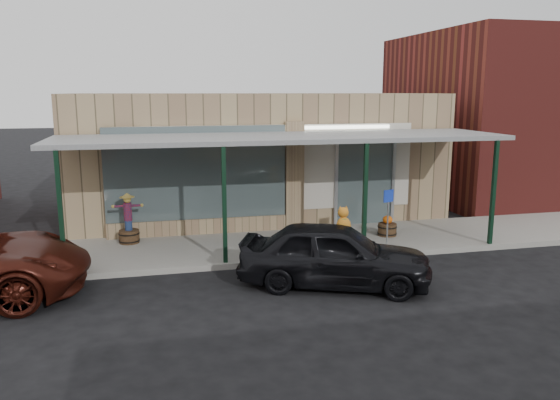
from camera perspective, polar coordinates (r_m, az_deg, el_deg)
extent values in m
plane|color=black|center=(11.95, 4.41, -9.64)|extent=(120.00, 120.00, 0.00)
cube|color=gray|center=(15.22, 0.32, -4.69)|extent=(40.00, 3.20, 0.15)
cube|color=tan|center=(19.26, -2.88, 4.81)|extent=(12.00, 6.00, 4.20)
cube|color=#4B5A5C|center=(15.91, -8.64, 2.61)|extent=(5.20, 0.06, 2.80)
cube|color=#4B5A5C|center=(17.29, 8.81, 1.94)|extent=(1.80, 0.06, 2.80)
cube|color=tan|center=(16.46, 1.48, 2.32)|extent=(0.55, 0.30, 3.40)
cube|color=tan|center=(16.26, -8.50, -2.78)|extent=(5.20, 0.30, 0.50)
cube|color=beige|center=(16.33, -0.96, 3.31)|extent=(9.00, 0.02, 2.60)
cube|color=white|center=(16.17, -0.95, 7.51)|extent=(7.50, 0.03, 0.10)
cube|color=slate|center=(14.69, 0.33, 6.54)|extent=(12.00, 3.00, 0.12)
cube|color=black|center=(13.23, -21.93, -1.37)|extent=(0.10, 0.10, 2.95)
cube|color=black|center=(13.17, -5.83, -0.66)|extent=(0.10, 0.10, 2.95)
cube|color=black|center=(14.07, 8.86, 0.03)|extent=(0.10, 0.10, 2.95)
cube|color=black|center=(15.82, 21.39, 0.62)|extent=(0.10, 0.10, 2.95)
cube|color=maroon|center=(25.77, 26.68, 7.83)|extent=(12.00, 8.00, 6.50)
cylinder|color=#4D321F|center=(15.65, -15.48, -3.69)|extent=(0.67, 0.67, 0.36)
cylinder|color=navy|center=(15.57, -15.54, -2.56)|extent=(0.25, 0.25, 0.27)
cylinder|color=maroon|center=(15.49, -15.62, -1.18)|extent=(0.27, 0.27, 0.50)
sphere|color=gold|center=(15.42, -15.68, 0.07)|extent=(0.20, 0.20, 0.20)
cone|color=gold|center=(15.40, -15.71, 0.50)|extent=(0.33, 0.33, 0.13)
cylinder|color=#4D321F|center=(16.15, 11.14, -3.04)|extent=(0.69, 0.69, 0.36)
ellipsoid|color=orange|center=(16.08, 11.18, -2.02)|extent=(0.28, 0.28, 0.23)
cylinder|color=#4C471E|center=(16.05, 11.19, -1.56)|extent=(0.04, 0.04, 0.05)
cylinder|color=gray|center=(14.76, 11.16, -2.60)|extent=(0.04, 0.04, 1.25)
cube|color=#1835BA|center=(14.59, 11.28, 0.41)|extent=(0.32, 0.12, 0.33)
imported|color=black|center=(12.18, 5.73, -5.68)|extent=(4.55, 3.14, 1.44)
ellipsoid|color=orange|center=(13.02, 6.65, -2.74)|extent=(0.36, 0.30, 0.46)
sphere|color=orange|center=(12.99, 6.62, -1.32)|extent=(0.26, 0.26, 0.26)
cylinder|color=#1A7628|center=(12.98, 6.67, -1.95)|extent=(0.18, 0.18, 0.02)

